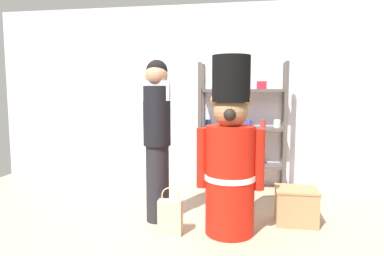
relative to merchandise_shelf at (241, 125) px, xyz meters
name	(u,v)px	position (x,y,z in m)	size (l,w,h in m)	color
ground_plane	(170,245)	(-0.56, -1.98, -0.89)	(6.40, 6.40, 0.00)	tan
back_wall	(203,95)	(-0.56, 0.22, 0.41)	(6.40, 0.12, 2.60)	silver
merchandise_shelf	(241,125)	(0.00, 0.00, 0.00)	(1.21, 0.35, 1.75)	#4C4742
teddy_bear_guard	(230,156)	(-0.06, -1.62, -0.14)	(0.64, 0.48, 1.69)	red
person_shopper	(157,134)	(-0.82, -1.42, 0.03)	(0.30, 0.28, 1.68)	black
shopping_bag	(170,216)	(-0.61, -1.75, -0.72)	(0.23, 0.10, 0.46)	#C1AD89
display_crate	(296,206)	(0.61, -1.26, -0.71)	(0.42, 0.36, 0.37)	#9E7A51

